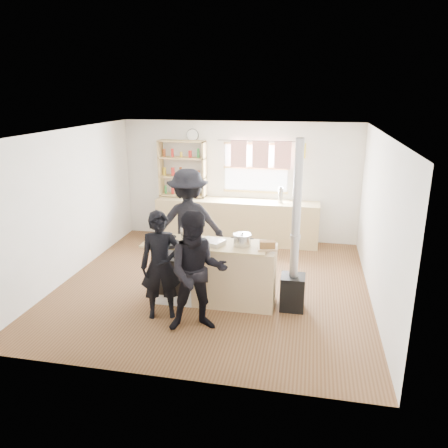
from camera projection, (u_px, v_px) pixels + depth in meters
The scene contains 14 objects.
ground at pixel (214, 285), 7.26m from camera, with size 5.00×5.00×0.01m, color brown.
back_counter at pixel (237, 221), 9.21m from camera, with size 3.40×0.55×0.90m, color tan.
shelving_unit at pixel (182, 168), 9.24m from camera, with size 1.00×0.28×1.20m.
thermos at pixel (281, 195), 8.86m from camera, with size 0.10×0.10×0.31m, color silver.
cooking_island at pixel (215, 272), 6.58m from camera, with size 1.97×0.64×0.93m.
skillet_greens at pixel (168, 244), 6.36m from camera, with size 0.34×0.34×0.05m.
roast_tray at pixel (212, 242), 6.40m from camera, with size 0.41×0.37×0.07m.
stockpot_stove at pixel (188, 232), 6.72m from camera, with size 0.23×0.23×0.19m.
stockpot_counter at pixel (242, 240), 6.34m from camera, with size 0.26×0.26×0.20m.
bread_board at pixel (267, 246), 6.21m from camera, with size 0.31×0.25×0.12m.
flue_heater at pixel (294, 268), 6.29m from camera, with size 0.35×0.35×2.50m.
person_near_left at pixel (161, 265), 6.05m from camera, with size 0.56×0.37×1.55m, color black.
person_near_right at pixel (197, 272), 5.70m from camera, with size 0.80×0.62×1.64m, color black.
person_far at pixel (189, 223), 7.44m from camera, with size 1.20×0.69×1.86m, color black.
Camera 1 is at (1.48, -6.48, 3.10)m, focal length 35.00 mm.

